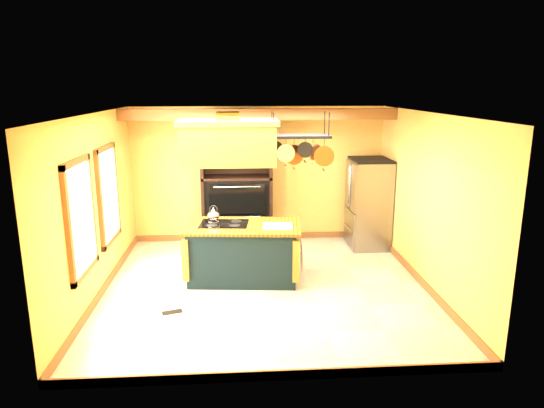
{
  "coord_description": "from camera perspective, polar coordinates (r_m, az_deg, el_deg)",
  "views": [
    {
      "loc": [
        -0.39,
        -7.09,
        3.08
      ],
      "look_at": [
        0.13,
        0.3,
        1.27
      ],
      "focal_mm": 32.0,
      "sensor_mm": 36.0,
      "label": 1
    }
  ],
  "objects": [
    {
      "name": "window_near",
      "position": [
        6.83,
        -21.55,
        -1.52
      ],
      "size": [
        0.06,
        1.06,
        1.56
      ],
      "color": "#98542F",
      "rests_on": "wall_left"
    },
    {
      "name": "pot_rack",
      "position": [
        7.57,
        3.37,
        7.03
      ],
      "size": [
        1.02,
        0.46,
        0.83
      ],
      "color": "black",
      "rests_on": "ceiling"
    },
    {
      "name": "wall_front",
      "position": [
        4.92,
        0.8,
        -6.9
      ],
      "size": [
        5.0,
        0.02,
        2.7
      ],
      "primitive_type": "cube",
      "color": "#E1B052",
      "rests_on": "floor"
    },
    {
      "name": "floor",
      "position": [
        7.74,
        -0.79,
        -9.76
      ],
      "size": [
        5.0,
        5.0,
        0.0
      ],
      "primitive_type": "plane",
      "color": "beige",
      "rests_on": "ground"
    },
    {
      "name": "kitchen_island",
      "position": [
        7.91,
        -3.43,
        -5.62
      ],
      "size": [
        1.93,
        1.19,
        1.11
      ],
      "rotation": [
        0.0,
        0.0,
        -0.09
      ],
      "color": "black",
      "rests_on": "floor"
    },
    {
      "name": "hutch",
      "position": [
        9.57,
        -4.13,
        0.64
      ],
      "size": [
        1.36,
        0.62,
        2.41
      ],
      "color": "black",
      "rests_on": "floor"
    },
    {
      "name": "wall_back",
      "position": [
        9.75,
        -1.63,
        3.47
      ],
      "size": [
        5.0,
        0.02,
        2.7
      ],
      "primitive_type": "cube",
      "color": "#E1B052",
      "rests_on": "floor"
    },
    {
      "name": "wall_left",
      "position": [
        7.6,
        -20.0,
        -0.31
      ],
      "size": [
        0.02,
        5.0,
        2.7
      ],
      "primitive_type": "cube",
      "color": "#E1B052",
      "rests_on": "floor"
    },
    {
      "name": "refrigerator",
      "position": [
        9.6,
        11.24,
        -0.16
      ],
      "size": [
        0.74,
        0.87,
        1.7
      ],
      "color": "gray",
      "rests_on": "floor"
    },
    {
      "name": "ceiling_beam",
      "position": [
        8.81,
        -1.47,
        10.5
      ],
      "size": [
        5.0,
        0.15,
        0.2
      ],
      "primitive_type": "cube",
      "color": "#98542F",
      "rests_on": "ceiling"
    },
    {
      "name": "range_hood",
      "position": [
        7.51,
        -5.15,
        7.37
      ],
      "size": [
        1.52,
        0.86,
        0.8
      ],
      "color": "#A37F28",
      "rests_on": "ceiling"
    },
    {
      "name": "window_far",
      "position": [
        8.14,
        -18.67,
        1.05
      ],
      "size": [
        0.06,
        1.06,
        1.56
      ],
      "color": "#98542F",
      "rests_on": "wall_left"
    },
    {
      "name": "floor_register",
      "position": [
        7.08,
        -11.65,
        -12.34
      ],
      "size": [
        0.3,
        0.2,
        0.01
      ],
      "primitive_type": "cube",
      "rotation": [
        0.0,
        0.0,
        0.3
      ],
      "color": "black",
      "rests_on": "floor"
    },
    {
      "name": "wall_right",
      "position": [
        7.85,
        17.73,
        0.3
      ],
      "size": [
        0.02,
        5.0,
        2.7
      ],
      "primitive_type": "cube",
      "color": "#E1B052",
      "rests_on": "floor"
    },
    {
      "name": "ceiling",
      "position": [
        7.11,
        -0.86,
        10.63
      ],
      "size": [
        5.0,
        5.0,
        0.0
      ],
      "primitive_type": "plane",
      "rotation": [
        3.14,
        0.0,
        0.0
      ],
      "color": "white",
      "rests_on": "wall_back"
    }
  ]
}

